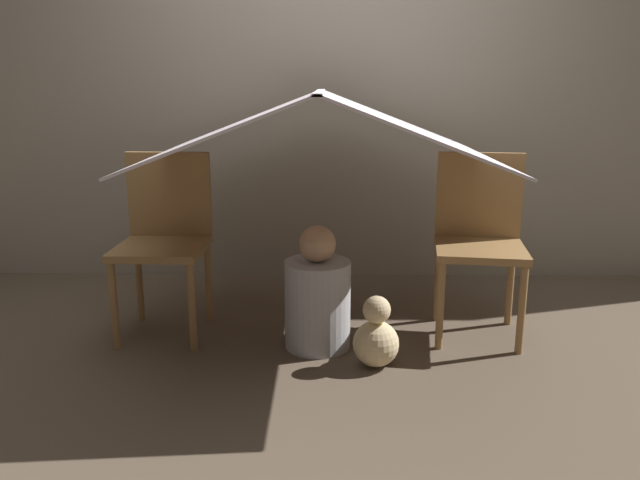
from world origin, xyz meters
The scene contains 7 objects.
ground_plane centered at (0.00, 0.00, 0.00)m, with size 8.80×8.80×0.00m, color brown.
wall_back centered at (0.00, 1.18, 1.25)m, with size 7.00×0.05×2.50m.
chair_left centered at (-0.78, 0.22, 0.51)m, with size 0.44×0.44×0.91m.
chair_right centered at (0.80, 0.22, 0.51)m, with size 0.48×0.48×0.91m.
sheet_canopy centered at (0.00, 0.14, 1.06)m, with size 1.58×1.49×0.31m.
person_front centered at (-0.01, 0.00, 0.25)m, with size 0.32×0.32×0.60m.
plush_toy centered at (0.26, -0.21, 0.13)m, with size 0.21×0.21×0.33m.
Camera 1 is at (0.04, -2.83, 1.25)m, focal length 35.00 mm.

